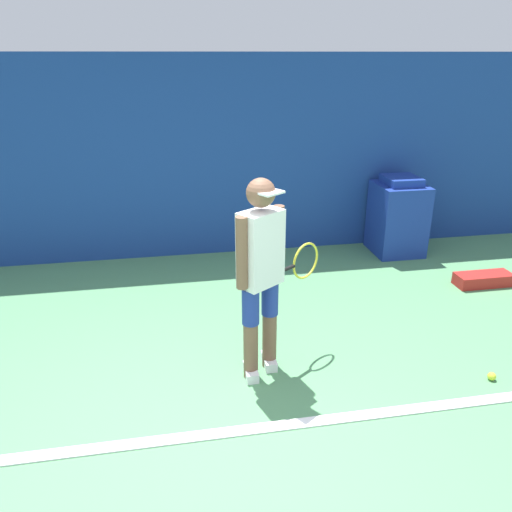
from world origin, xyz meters
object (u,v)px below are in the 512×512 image
tennis_player (262,271)px  covered_chair (397,217)px  tennis_ball (492,376)px  equipment_bag (483,279)px

tennis_player → covered_chair: bearing=11.3°
tennis_ball → covered_chair: bearing=81.2°
covered_chair → equipment_bag: covered_chair is taller
tennis_ball → equipment_bag: bearing=59.0°
tennis_player → tennis_ball: bearing=-49.2°
equipment_bag → covered_chair: bearing=115.6°
tennis_player → equipment_bag: bearing=-12.0°
tennis_ball → covered_chair: covered_chair is taller
tennis_player → tennis_ball: size_ratio=24.35×
equipment_bag → tennis_ball: bearing=-121.0°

